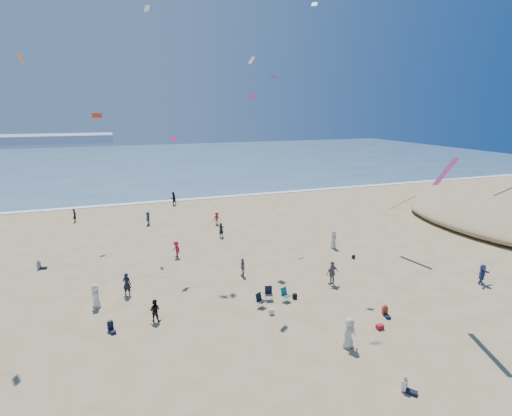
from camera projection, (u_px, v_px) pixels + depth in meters
name	position (u px, v px, depth m)	size (l,w,h in m)	color
ground	(274.00, 402.00, 19.06)	(220.00, 220.00, 0.00)	tan
ocean	(137.00, 161.00, 105.68)	(220.00, 100.00, 0.06)	#476B84
surf_line	(160.00, 202.00, 60.09)	(220.00, 1.20, 0.08)	white
standing_flyers	(240.00, 252.00, 36.58)	(32.94, 51.48, 1.95)	#2F5482
seated_group	(227.00, 330.00, 24.50)	(24.17, 26.81, 0.84)	silver
chair_cluster	(272.00, 296.00, 28.73)	(2.79, 1.58, 1.00)	black
white_tote	(272.00, 312.00, 27.18)	(0.35, 0.20, 0.40)	silver
black_backpack	(295.00, 296.00, 29.43)	(0.30, 0.22, 0.38)	black
cooler	(380.00, 327.00, 25.38)	(0.45, 0.30, 0.30)	#A31723
navy_bag	(353.00, 257.00, 37.30)	(0.28, 0.18, 0.34)	black
kites_aloft	(328.00, 99.00, 30.11)	(36.34, 39.62, 30.35)	green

